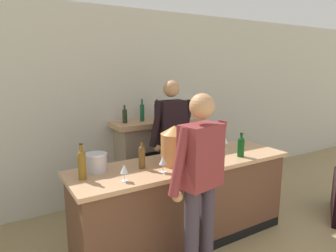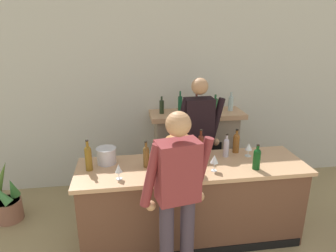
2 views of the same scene
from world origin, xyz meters
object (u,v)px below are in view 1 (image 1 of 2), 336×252
Objects in this scene: fireplace_stone at (157,157)px; ice_bucket_steel at (96,162)px; person_customer at (200,184)px; wine_glass_by_dispenser at (225,141)px; wine_bottle_burgundy_dark at (185,142)px; person_bartender at (171,142)px; wine_bottle_chardonnay_pale at (82,164)px; wine_bottle_merlot_tall at (142,156)px; wine_glass_mid_counter at (163,161)px; copper_dispenser at (174,145)px; wine_bottle_rose_blush at (207,142)px; wine_bottle_port_short at (212,138)px; wine_glass_near_bucket at (124,169)px; wine_bottle_riesling_slim at (241,146)px; wine_glass_front_right at (208,151)px.

fireplace_stone is 6.85× the size of ice_bucket_steel.
person_customer reaches higher than wine_glass_by_dispenser.
wine_bottle_burgundy_dark is 0.56m from wine_glass_by_dispenser.
person_bartender reaches higher than ice_bucket_steel.
wine_bottle_merlot_tall is (0.60, -0.01, -0.02)m from wine_bottle_chardonnay_pale.
wine_glass_mid_counter is at bearing -126.28° from person_bartender.
copper_dispenser is at bearing -168.81° from wine_glass_by_dispenser.
wine_bottle_merlot_tall is (-0.83, -1.18, 0.46)m from fireplace_stone.
wine_bottle_chardonnay_pale is at bearing -175.37° from wine_bottle_rose_blush.
wine_bottle_merlot_tall is at bearing -0.91° from wine_bottle_chardonnay_pale.
wine_bottle_port_short is at bearing 12.07° from wine_bottle_merlot_tall.
wine_bottle_rose_blush is 0.81× the size of wine_bottle_chardonnay_pale.
wine_glass_mid_counter is 1.03× the size of wine_glass_near_bucket.
fireplace_stone is 1.91m from wine_bottle_chardonnay_pale.
fireplace_stone reaches higher than ice_bucket_steel.
wine_bottle_chardonnay_pale reaches higher than wine_bottle_merlot_tall.
wine_bottle_rose_blush is 0.94m from wine_bottle_merlot_tall.
wine_glass_by_dispenser is (0.10, -0.13, -0.02)m from wine_bottle_port_short.
person_customer is at bearing -72.40° from wine_bottle_merlot_tall.
wine_bottle_rose_blush reaches higher than wine_glass_near_bucket.
fireplace_stone is at bearing 51.63° from wine_glass_near_bucket.
fireplace_stone reaches higher than wine_bottle_riesling_slim.
wine_bottle_rose_blush is (-0.16, -0.10, -0.01)m from wine_bottle_port_short.
wine_bottle_port_short is at bearing 3.13° from ice_bucket_steel.
wine_bottle_riesling_slim is at bearing -10.83° from wine_bottle_merlot_tall.
person_bartender reaches higher than wine_bottle_riesling_slim.
wine_bottle_chardonnay_pale reaches higher than ice_bucket_steel.
wine_glass_mid_counter is at bearing 179.69° from wine_bottle_riesling_slim.
copper_dispenser is 1.43× the size of wine_bottle_port_short.
wine_bottle_port_short is at bearing -44.47° from person_bartender.
wine_bottle_port_short is at bearing 7.54° from wine_bottle_chardonnay_pale.
wine_glass_by_dispenser is (0.36, -1.08, 0.44)m from fireplace_stone.
ice_bucket_steel reaches higher than wine_glass_by_dispenser.
wine_glass_near_bucket is at bearing -70.48° from ice_bucket_steel.
fireplace_stone is at bearing 63.05° from wine_glass_mid_counter.
wine_glass_mid_counter is at bearing -163.51° from wine_glass_by_dispenser.
wine_glass_by_dispenser is (0.55, -0.06, -0.04)m from wine_bottle_burgundy_dark.
ice_bucket_steel is at bearing -179.18° from wine_bottle_burgundy_dark.
person_customer is (-0.62, -1.86, 0.36)m from fireplace_stone.
wine_glass_mid_counter is 0.57m from wine_glass_front_right.
copper_dispenser is 1.50× the size of wine_bottle_riesling_slim.
person_customer reaches higher than ice_bucket_steel.
wine_bottle_port_short reaches higher than wine_bottle_riesling_slim.
wine_bottle_rose_blush is 0.41m from wine_glass_front_right.
wine_bottle_riesling_slim is 1.02m from wine_glass_mid_counter.
wine_bottle_port_short is 1.11m from wine_bottle_merlot_tall.
copper_dispenser is 2.30× the size of wine_glass_front_right.
wine_bottle_merlot_tall is at bearing -175.04° from wine_glass_by_dispenser.
ice_bucket_steel is 0.45m from wine_bottle_merlot_tall.
person_bartender is 0.52m from wine_bottle_rose_blush.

